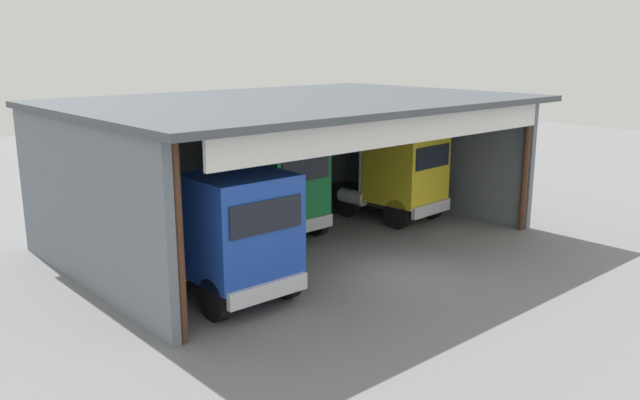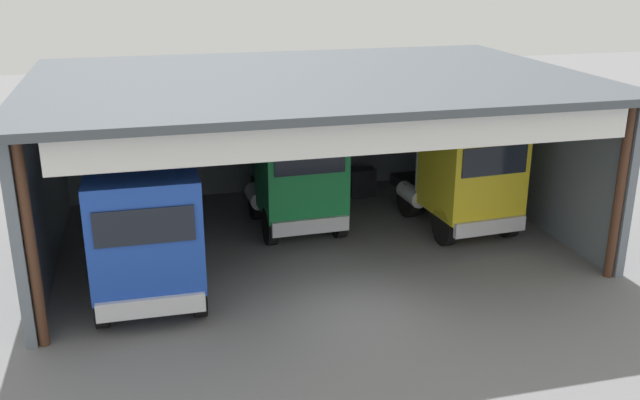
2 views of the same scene
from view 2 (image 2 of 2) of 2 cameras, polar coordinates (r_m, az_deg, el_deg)
name	(u,v)px [view 2 (image 2 of 2)]	position (r m, az deg, el deg)	size (l,w,h in m)	color
ground_plane	(355,310)	(17.50, 2.82, -8.78)	(80.00, 80.00, 0.00)	slate
workshop_shed	(301,118)	(21.51, -1.53, 6.61)	(15.36, 10.66, 4.98)	slate
truck_blue_center_bay	(145,236)	(17.42, -13.82, -2.82)	(2.69, 4.96, 3.51)	#1E47B7
truck_green_right_bay	(298,175)	(21.54, -1.80, 2.05)	(2.66, 4.78, 3.60)	#197F3D
truck_yellow_yard_outside	(465,173)	(22.05, 11.55, 2.10)	(2.80, 5.36, 3.59)	yellow
oil_drum	(353,183)	(25.48, 2.66, 1.40)	(0.58, 0.58, 0.87)	#194CB2
tool_cart	(362,182)	(25.33, 3.36, 1.43)	(0.90, 0.60, 1.00)	black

